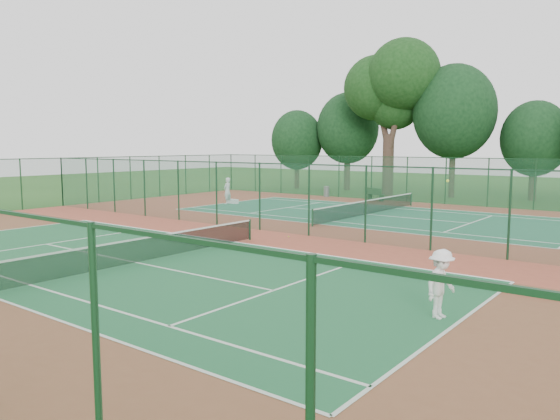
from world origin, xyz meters
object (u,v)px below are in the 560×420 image
object	(u,v)px
player_far	(227,191)
bench	(375,194)
player_near	(441,284)
trash_bin	(327,191)
kit_bag	(233,201)
big_tree	(392,86)

from	to	relation	value
player_far	bench	bearing A→B (deg)	130.63
player_near	trash_bin	bearing A→B (deg)	46.47
kit_bag	big_tree	size ratio (longest dim) A/B	0.07
player_near	player_far	world-z (taller)	player_far
trash_bin	big_tree	bearing A→B (deg)	52.16
player_far	kit_bag	distance (m)	0.94
bench	player_far	bearing A→B (deg)	-113.14
player_far	bench	xyz separation A→B (m)	(7.68, 8.72, -0.46)
player_far	kit_bag	bearing A→B (deg)	154.09
trash_bin	bench	xyz separation A→B (m)	(4.96, -0.72, 0.08)
big_tree	player_far	bearing A→B (deg)	-114.18
trash_bin	bench	bearing A→B (deg)	-8.27
bench	kit_bag	world-z (taller)	bench
kit_bag	bench	bearing A→B (deg)	51.67
player_near	bench	size ratio (longest dim) A/B	1.02
player_near	big_tree	size ratio (longest dim) A/B	0.13
trash_bin	kit_bag	size ratio (longest dim) A/B	0.97
player_near	kit_bag	size ratio (longest dim) A/B	1.93
big_tree	trash_bin	bearing A→B (deg)	-127.84
kit_bag	big_tree	xyz separation A→B (m)	(6.18, 13.63, 9.24)
player_far	big_tree	size ratio (longest dim) A/B	0.15
player_far	trash_bin	world-z (taller)	player_far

